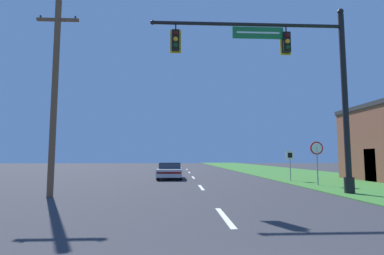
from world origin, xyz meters
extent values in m
cube|color=#38752D|center=(10.50, 30.00, 0.02)|extent=(10.00, 110.00, 0.04)
cube|color=silver|center=(0.00, 6.00, 0.01)|extent=(0.16, 2.80, 0.01)
cube|color=silver|center=(0.00, 14.00, 0.01)|extent=(0.16, 2.80, 0.01)
cube|color=silver|center=(0.00, 22.00, 0.01)|extent=(0.16, 2.80, 0.01)
cube|color=silver|center=(0.00, 30.00, 0.01)|extent=(0.16, 2.80, 0.01)
cube|color=silver|center=(0.00, 38.00, 0.01)|extent=(0.16, 2.80, 0.01)
cube|color=black|center=(11.55, 17.11, 1.10)|extent=(0.10, 1.20, 2.20)
cylinder|color=black|center=(6.40, 10.89, 0.39)|extent=(0.44, 0.44, 0.70)
cylinder|color=black|center=(6.40, 10.89, 4.21)|extent=(0.26, 0.26, 8.33)
sphere|color=black|center=(6.40, 10.89, 8.51)|extent=(0.28, 0.28, 0.28)
cylinder|color=black|center=(1.97, 10.89, 7.77)|extent=(8.86, 0.16, 0.16)
sphere|color=black|center=(-2.46, 10.89, 7.77)|extent=(0.21, 0.21, 0.21)
cube|color=#196B33|center=(2.41, 10.89, 7.38)|extent=(2.38, 0.06, 0.55)
cube|color=white|center=(2.41, 10.86, 7.38)|extent=(2.00, 0.01, 0.08)
cylinder|color=black|center=(-1.40, 10.89, 7.60)|extent=(0.06, 0.06, 0.35)
cube|color=yellow|center=(-1.40, 11.03, 6.95)|extent=(0.50, 0.03, 1.11)
cube|color=black|center=(-1.40, 10.89, 6.95)|extent=(0.34, 0.24, 0.95)
sphere|color=#4C0F0C|center=(-1.40, 10.75, 7.23)|extent=(0.22, 0.22, 0.22)
sphere|color=orange|center=(-1.40, 10.75, 6.95)|extent=(0.22, 0.22, 0.22)
sphere|color=#0F3D19|center=(-1.40, 10.75, 6.66)|extent=(0.22, 0.22, 0.22)
cylinder|color=black|center=(3.74, 10.89, 7.60)|extent=(0.06, 0.06, 0.35)
cube|color=yellow|center=(3.74, 11.03, 6.95)|extent=(0.50, 0.03, 1.11)
cube|color=black|center=(3.74, 10.89, 6.95)|extent=(0.34, 0.24, 0.95)
sphere|color=#4C0F0C|center=(3.74, 10.75, 7.23)|extent=(0.22, 0.22, 0.22)
sphere|color=orange|center=(3.74, 10.75, 6.95)|extent=(0.22, 0.22, 0.22)
sphere|color=#0F3D19|center=(3.74, 10.75, 6.66)|extent=(0.22, 0.22, 0.22)
cylinder|color=black|center=(-1.04, 22.13, 0.32)|extent=(0.22, 0.64, 0.64)
cylinder|color=black|center=(-2.64, 22.14, 0.32)|extent=(0.22, 0.64, 0.64)
cylinder|color=black|center=(-1.06, 19.23, 0.32)|extent=(0.22, 0.64, 0.64)
cylinder|color=black|center=(-2.66, 19.24, 0.32)|extent=(0.22, 0.64, 0.64)
cube|color=#B7B7BC|center=(-1.85, 20.69, 0.50)|extent=(1.85, 4.31, 0.55)
cube|color=#283342|center=(-1.85, 20.80, 0.98)|extent=(1.61, 1.82, 0.42)
cube|color=#B7B7BC|center=(-1.85, 20.80, 1.16)|extent=(1.58, 1.78, 0.06)
cube|color=#B71414|center=(-1.87, 18.57, 0.56)|extent=(1.67, 0.07, 0.14)
cylinder|color=gray|center=(6.80, 14.75, 1.14)|extent=(0.07, 0.07, 2.20)
cylinder|color=red|center=(6.80, 14.75, 2.16)|extent=(0.76, 0.04, 0.76)
cylinder|color=white|center=(6.80, 14.72, 2.16)|extent=(0.61, 0.01, 0.61)
cylinder|color=gray|center=(6.45, 18.01, 1.04)|extent=(0.06, 0.06, 2.00)
cube|color=white|center=(6.45, 18.01, 1.77)|extent=(0.55, 0.04, 0.60)
cube|color=black|center=(6.45, 17.99, 1.77)|extent=(0.31, 0.01, 0.34)
cylinder|color=brown|center=(-6.57, 10.58, 4.28)|extent=(0.26, 0.26, 8.55)
cube|color=brown|center=(-6.57, 10.58, 7.65)|extent=(1.80, 0.12, 0.12)
cylinder|color=#333338|center=(-7.32, 10.58, 7.77)|extent=(0.08, 0.08, 0.12)
cylinder|color=#333338|center=(-5.82, 10.58, 7.77)|extent=(0.08, 0.08, 0.12)
camera|label=1|loc=(-1.30, -2.30, 1.64)|focal=28.00mm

